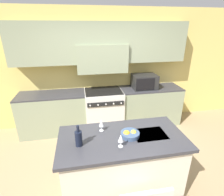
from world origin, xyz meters
TOP-DOWN VIEW (x-y plane):
  - ground_plane at (0.00, 0.00)m, footprint 10.00×10.00m
  - back_cabinetry at (0.00, 1.96)m, footprint 10.00×0.46m
  - back_counter at (-0.00, 1.72)m, footprint 3.75×0.62m
  - range_stove at (0.00, 1.69)m, footprint 0.86×0.70m
  - microwave at (0.97, 1.71)m, footprint 0.55×0.43m
  - kitchen_island at (0.01, -0.12)m, footprint 1.69×0.85m
  - wine_bottle at (-0.57, -0.19)m, footprint 0.09×0.09m
  - wine_glass_near at (-0.07, -0.31)m, footprint 0.07×0.07m
  - wine_glass_far at (-0.25, 0.08)m, footprint 0.07×0.07m
  - fruit_bowl at (0.10, -0.12)m, footprint 0.25×0.25m

SIDE VIEW (x-z plane):
  - ground_plane at x=0.00m, z-range 0.00..0.00m
  - back_counter at x=0.00m, z-range 0.00..0.94m
  - range_stove at x=0.00m, z-range 0.00..0.94m
  - kitchen_island at x=0.01m, z-range 0.00..0.95m
  - fruit_bowl at x=0.10m, z-range 0.93..1.02m
  - wine_bottle at x=-0.57m, z-range 0.91..1.19m
  - wine_glass_near at x=-0.07m, z-range 0.97..1.15m
  - wine_glass_far at x=-0.25m, z-range 0.97..1.15m
  - microwave at x=0.97m, z-range 0.94..1.26m
  - back_cabinetry at x=0.00m, z-range 0.25..2.95m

